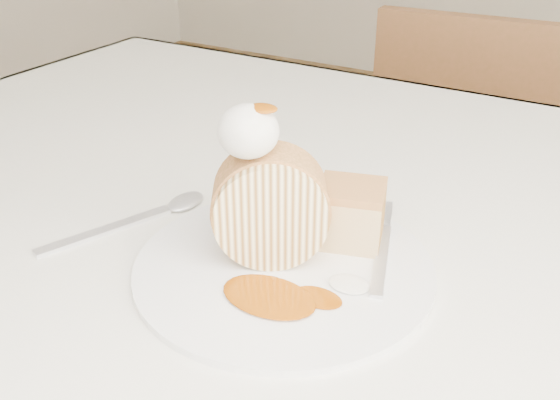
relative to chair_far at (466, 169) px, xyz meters
The scene contains 10 objects.
table 0.75m from the chair_far, 90.10° to the right, with size 1.40×0.90×0.75m.
chair_far is the anchor object (origin of this frame).
plate 0.93m from the chair_far, 87.75° to the right, with size 0.28×0.28×0.01m, color white.
roulade_slice 0.94m from the chair_far, 88.93° to the right, with size 0.10×0.10×0.06m, color #FFEDB1.
cake_chunk 0.88m from the chair_far, 85.09° to the right, with size 0.06×0.06×0.05m, color #D58A50.
whipped_cream 0.98m from the chair_far, 89.91° to the right, with size 0.05×0.05×0.05m, color white.
caramel_drizzle 0.99m from the chair_far, 89.20° to the right, with size 0.03×0.02×0.01m, color #8F4105.
caramel_pool 0.98m from the chair_far, 86.94° to the right, with size 0.09×0.06×0.00m, color #8F4105, non-canonical shape.
fork 0.89m from the chair_far, 82.36° to the right, with size 0.02×0.17×0.00m, color silver.
spoon 0.98m from the chair_far, 99.82° to the right, with size 0.03×0.18×0.00m, color silver.
Camera 1 is at (0.28, -0.38, 1.09)m, focal length 40.00 mm.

